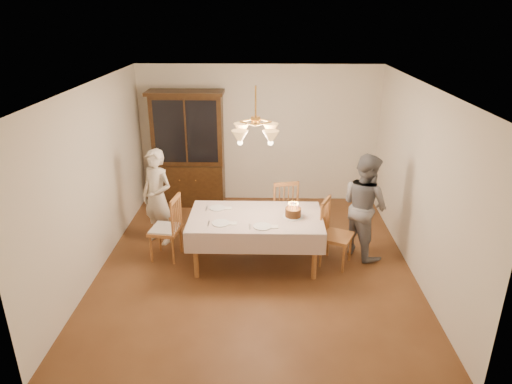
{
  "coord_description": "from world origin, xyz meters",
  "views": [
    {
      "loc": [
        0.14,
        -5.92,
        3.51
      ],
      "look_at": [
        0.0,
        0.2,
        1.05
      ],
      "focal_mm": 32.0,
      "sensor_mm": 36.0,
      "label": 1
    }
  ],
  "objects_px": {
    "china_hutch": "(189,151)",
    "elderly_woman": "(157,197)",
    "birthday_cake": "(293,213)",
    "dining_table": "(256,221)",
    "chair_far_side": "(283,210)"
  },
  "relations": [
    {
      "from": "elderly_woman",
      "to": "china_hutch",
      "type": "bearing_deg",
      "value": 112.01
    },
    {
      "from": "dining_table",
      "to": "birthday_cake",
      "type": "bearing_deg",
      "value": -1.89
    },
    {
      "from": "birthday_cake",
      "to": "china_hutch",
      "type": "bearing_deg",
      "value": 129.05
    },
    {
      "from": "elderly_woman",
      "to": "birthday_cake",
      "type": "relative_size",
      "value": 5.14
    },
    {
      "from": "china_hutch",
      "to": "birthday_cake",
      "type": "distance_m",
      "value": 2.93
    },
    {
      "from": "chair_far_side",
      "to": "elderly_woman",
      "type": "xyz_separation_m",
      "value": [
        -1.98,
        -0.27,
        0.33
      ]
    },
    {
      "from": "china_hutch",
      "to": "elderly_woman",
      "type": "distance_m",
      "value": 1.65
    },
    {
      "from": "china_hutch",
      "to": "elderly_woman",
      "type": "relative_size",
      "value": 1.4
    },
    {
      "from": "elderly_woman",
      "to": "birthday_cake",
      "type": "bearing_deg",
      "value": 13.2
    },
    {
      "from": "dining_table",
      "to": "elderly_woman",
      "type": "height_order",
      "value": "elderly_woman"
    },
    {
      "from": "chair_far_side",
      "to": "elderly_woman",
      "type": "relative_size",
      "value": 0.65
    },
    {
      "from": "china_hutch",
      "to": "dining_table",
      "type": "bearing_deg",
      "value": -59.82
    },
    {
      "from": "dining_table",
      "to": "chair_far_side",
      "type": "distance_m",
      "value": 1.04
    },
    {
      "from": "dining_table",
      "to": "chair_far_side",
      "type": "xyz_separation_m",
      "value": [
        0.43,
        0.91,
        -0.24
      ]
    },
    {
      "from": "dining_table",
      "to": "elderly_woman",
      "type": "xyz_separation_m",
      "value": [
        -1.56,
        0.64,
        0.09
      ]
    }
  ]
}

